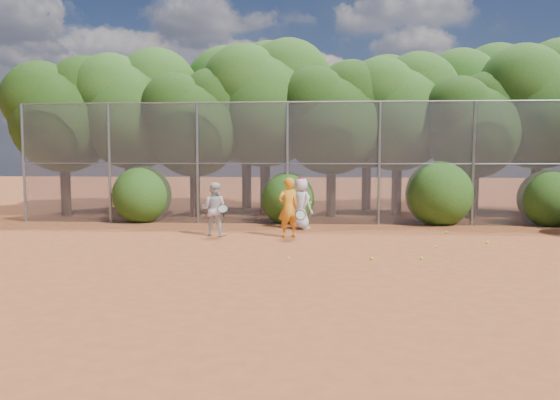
{
  "coord_description": "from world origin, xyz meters",
  "views": [
    {
      "loc": [
        -0.01,
        -11.95,
        2.37
      ],
      "look_at": [
        -1.0,
        2.5,
        1.1
      ],
      "focal_mm": 35.0,
      "sensor_mm": 36.0,
      "label": 1
    }
  ],
  "objects": [
    {
      "name": "tree_2",
      "position": [
        -4.45,
        7.83,
        3.58
      ],
      "size": [
        3.99,
        3.47,
        5.47
      ],
      "color": "black",
      "rests_on": "ground"
    },
    {
      "name": "bush_2",
      "position": [
        4.0,
        6.3,
        1.1
      ],
      "size": [
        2.2,
        2.2,
        2.2
      ],
      "primitive_type": "sphere",
      "color": "#234B12",
      "rests_on": "ground"
    },
    {
      "name": "tree_7",
      "position": [
        8.06,
        8.64,
        4.28
      ],
      "size": [
        4.77,
        4.14,
        6.53
      ],
      "color": "black",
      "rests_on": "ground"
    },
    {
      "name": "player_white",
      "position": [
        -2.94,
        3.31,
        0.76
      ],
      "size": [
        0.88,
        0.77,
        1.52
      ],
      "rotation": [
        0.0,
        0.0,
        2.95
      ],
      "color": "silver",
      "rests_on": "ground"
    },
    {
      "name": "player_yellow",
      "position": [
        -0.81,
        3.15,
        0.83
      ],
      "size": [
        0.88,
        0.64,
        1.67
      ],
      "rotation": [
        0.0,
        0.0,
        3.62
      ],
      "color": "orange",
      "rests_on": "ground"
    },
    {
      "name": "ball_1",
      "position": [
        4.41,
        2.41,
        0.03
      ],
      "size": [
        0.07,
        0.07,
        0.07
      ],
      "primitive_type": "sphere",
      "color": "#D4F12B",
      "rests_on": "ground"
    },
    {
      "name": "tree_1",
      "position": [
        -6.94,
        8.54,
        4.16
      ],
      "size": [
        4.64,
        4.03,
        6.35
      ],
      "color": "black",
      "rests_on": "ground"
    },
    {
      "name": "ball_5",
      "position": [
        3.77,
        4.19,
        0.03
      ],
      "size": [
        0.07,
        0.07,
        0.07
      ],
      "primitive_type": "sphere",
      "color": "#D4F12B",
      "rests_on": "ground"
    },
    {
      "name": "ground",
      "position": [
        0.0,
        0.0,
        0.0
      ],
      "size": [
        80.0,
        80.0,
        0.0
      ],
      "primitive_type": "plane",
      "color": "brown",
      "rests_on": "ground"
    },
    {
      "name": "bush_1",
      "position": [
        -1.0,
        6.3,
        0.9
      ],
      "size": [
        1.8,
        1.8,
        1.8
      ],
      "primitive_type": "sphere",
      "color": "#234B12",
      "rests_on": "ground"
    },
    {
      "name": "bush_3",
      "position": [
        7.5,
        6.3,
        0.95
      ],
      "size": [
        1.9,
        1.9,
        1.9
      ],
      "primitive_type": "sphere",
      "color": "#234B12",
      "rests_on": "ground"
    },
    {
      "name": "ball_4",
      "position": [
        -0.64,
        -0.08,
        0.03
      ],
      "size": [
        0.07,
        0.07,
        0.07
      ],
      "primitive_type": "sphere",
      "color": "#D4F12B",
      "rests_on": "ground"
    },
    {
      "name": "tree_4",
      "position": [
        0.55,
        8.24,
        3.76
      ],
      "size": [
        4.19,
        3.64,
        5.73
      ],
      "color": "black",
      "rests_on": "ground"
    },
    {
      "name": "tree_10",
      "position": [
        -2.93,
        11.05,
        4.63
      ],
      "size": [
        5.15,
        4.48,
        7.06
      ],
      "color": "black",
      "rests_on": "ground"
    },
    {
      "name": "ball_0",
      "position": [
        2.3,
        0.15,
        0.03
      ],
      "size": [
        0.07,
        0.07,
        0.07
      ],
      "primitive_type": "sphere",
      "color": "#D4F12B",
      "rests_on": "ground"
    },
    {
      "name": "tree_5",
      "position": [
        3.06,
        9.04,
        4.05
      ],
      "size": [
        4.51,
        3.92,
        6.17
      ],
      "color": "black",
      "rests_on": "ground"
    },
    {
      "name": "tree_3",
      "position": [
        -1.94,
        8.84,
        4.4
      ],
      "size": [
        4.89,
        4.26,
        6.7
      ],
      "color": "black",
      "rests_on": "ground"
    },
    {
      "name": "ball_3",
      "position": [
        2.93,
        1.63,
        0.03
      ],
      "size": [
        0.07,
        0.07,
        0.07
      ],
      "primitive_type": "sphere",
      "color": "#D4F12B",
      "rests_on": "ground"
    },
    {
      "name": "ball_2",
      "position": [
        1.19,
        0.04,
        0.03
      ],
      "size": [
        0.07,
        0.07,
        0.07
      ],
      "primitive_type": "sphere",
      "color": "#D4F12B",
      "rests_on": "ground"
    },
    {
      "name": "bush_0",
      "position": [
        -6.0,
        6.3,
        1.0
      ],
      "size": [
        2.0,
        2.0,
        2.0
      ],
      "primitive_type": "sphere",
      "color": "#234B12",
      "rests_on": "ground"
    },
    {
      "name": "tree_12",
      "position": [
        6.56,
        11.24,
        4.51
      ],
      "size": [
        5.02,
        4.37,
        6.88
      ],
      "color": "black",
      "rests_on": "ground"
    },
    {
      "name": "tree_0",
      "position": [
        -9.44,
        8.04,
        3.93
      ],
      "size": [
        4.38,
        3.81,
        6.0
      ],
      "color": "black",
      "rests_on": "ground"
    },
    {
      "name": "tree_6",
      "position": [
        5.55,
        8.03,
        3.47
      ],
      "size": [
        3.86,
        3.36,
        5.29
      ],
      "color": "black",
      "rests_on": "ground"
    },
    {
      "name": "tree_11",
      "position": [
        2.06,
        10.64,
        4.16
      ],
      "size": [
        4.64,
        4.03,
        6.35
      ],
      "color": "black",
      "rests_on": "ground"
    },
    {
      "name": "fence_back",
      "position": [
        -0.12,
        6.0,
        2.05
      ],
      "size": [
        20.05,
        0.09,
        4.03
      ],
      "color": "gray",
      "rests_on": "ground"
    },
    {
      "name": "player_teen",
      "position": [
        -0.51,
        4.79,
        0.8
      ],
      "size": [
        0.92,
        0.89,
        1.62
      ],
      "rotation": [
        0.0,
        0.0,
        2.43
      ],
      "color": "silver",
      "rests_on": "ground"
    },
    {
      "name": "tree_9",
      "position": [
        -7.94,
        10.84,
        4.34
      ],
      "size": [
        4.83,
        4.2,
        6.62
      ],
      "color": "black",
      "rests_on": "ground"
    }
  ]
}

